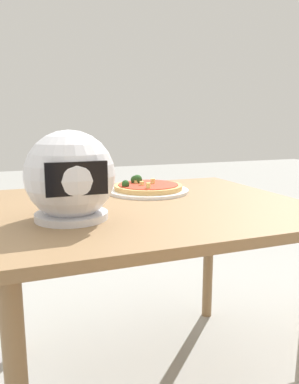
{
  "coord_description": "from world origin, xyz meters",
  "views": [
    {
      "loc": [
        0.45,
        1.17,
        1.0
      ],
      "look_at": [
        -0.03,
        -0.1,
        0.74
      ],
      "focal_mm": 34.3,
      "sensor_mm": 36.0,
      "label": 1
    }
  ],
  "objects": [
    {
      "name": "pizza",
      "position": [
        -0.06,
        -0.2,
        0.75
      ],
      "size": [
        0.27,
        0.27,
        0.05
      ],
      "color": "tan",
      "rests_on": "pizza_plate"
    },
    {
      "name": "motorcycle_helmet",
      "position": [
        0.29,
        0.12,
        0.85
      ],
      "size": [
        0.26,
        0.26,
        0.26
      ],
      "color": "silver",
      "rests_on": "dining_table"
    },
    {
      "name": "pizza_plate",
      "position": [
        -0.06,
        -0.19,
        0.73
      ],
      "size": [
        0.32,
        0.32,
        0.01
      ],
      "primitive_type": "cylinder",
      "color": "white",
      "rests_on": "dining_table"
    },
    {
      "name": "dining_table",
      "position": [
        0.0,
        0.0,
        0.64
      ],
      "size": [
        1.06,
        0.91,
        0.72
      ],
      "color": "olive",
      "rests_on": "ground"
    }
  ]
}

